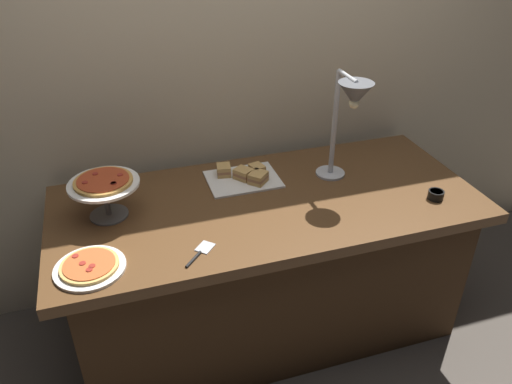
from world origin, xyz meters
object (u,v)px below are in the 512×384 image
pizza_plate_front (90,267)px  sandwich_platter (245,176)px  serving_spatula (200,253)px  heat_lamp (350,105)px  pizza_plate_center (104,186)px  sauce_cup_near (436,195)px

pizza_plate_front → sandwich_platter: (0.72, 0.46, 0.01)m
pizza_plate_front → serving_spatula: pizza_plate_front is taller
sandwich_platter → serving_spatula: (-0.32, -0.49, -0.02)m
pizza_plate_front → serving_spatula: 0.40m
heat_lamp → pizza_plate_front: bearing=-167.3°
heat_lamp → serving_spatula: heat_lamp is taller
pizza_plate_front → pizza_plate_center: size_ratio=0.89×
sauce_cup_near → serving_spatula: size_ratio=0.48×
sauce_cup_near → heat_lamp: bearing=148.3°
pizza_plate_front → sauce_cup_near: (1.49, 0.04, 0.01)m
pizza_plate_center → serving_spatula: (0.31, -0.37, -0.14)m
sauce_cup_near → serving_spatula: bearing=-176.4°
sandwich_platter → sauce_cup_near: 0.87m
heat_lamp → sandwich_platter: 0.60m
heat_lamp → serving_spatula: (-0.74, -0.29, -0.40)m
pizza_plate_center → serving_spatula: 0.51m
sandwich_platter → sauce_cup_near: size_ratio=4.82×
sandwich_platter → serving_spatula: size_ratio=2.30×
pizza_plate_front → sandwich_platter: size_ratio=0.77×
heat_lamp → sandwich_platter: size_ratio=1.56×
pizza_plate_front → sauce_cup_near: size_ratio=3.72×
sandwich_platter → heat_lamp: bearing=-26.0°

